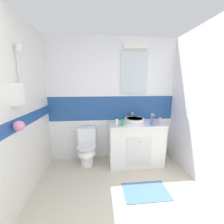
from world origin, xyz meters
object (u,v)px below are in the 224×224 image
object	(u,v)px
soap_dispenser	(122,123)
deodorant_spray_can	(117,122)
toilet	(87,148)
toothbrush_cup	(152,122)
sink_basin	(134,120)
toothpaste_tube_upright	(160,121)

from	to	relation	value
soap_dispenser	deodorant_spray_can	world-z (taller)	soap_dispenser
toilet	toothbrush_cup	bearing A→B (deg)	-9.32
toilet	deodorant_spray_can	size ratio (longest dim) A/B	4.84
sink_basin	toothbrush_cup	bearing A→B (deg)	-35.60
soap_dispenser	toothpaste_tube_upright	bearing A→B (deg)	0.28
toilet	toothbrush_cup	distance (m)	1.37
toothbrush_cup	toothpaste_tube_upright	distance (m)	0.15
sink_basin	toothpaste_tube_upright	xyz separation A→B (m)	(0.43, -0.19, 0.03)
toothbrush_cup	toothpaste_tube_upright	size ratio (longest dim) A/B	1.32
sink_basin	soap_dispenser	bearing A→B (deg)	-144.31
toilet	deodorant_spray_can	xyz separation A→B (m)	(0.58, -0.18, 0.57)
toothbrush_cup	toothpaste_tube_upright	bearing A→B (deg)	4.78
toilet	soap_dispenser	bearing A→B (deg)	-16.05
toothpaste_tube_upright	toilet	bearing A→B (deg)	172.12
sink_basin	toothbrush_cup	world-z (taller)	toothbrush_cup
toothbrush_cup	deodorant_spray_can	size ratio (longest dim) A/B	1.42
toilet	deodorant_spray_can	world-z (taller)	deodorant_spray_can
toothbrush_cup	deodorant_spray_can	distance (m)	0.66
toothpaste_tube_upright	deodorant_spray_can	size ratio (longest dim) A/B	1.08
toilet	toothbrush_cup	xyz separation A→B (m)	(1.24, -0.20, 0.55)
sink_basin	soap_dispenser	size ratio (longest dim) A/B	2.72
soap_dispenser	deodorant_spray_can	size ratio (longest dim) A/B	1.02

